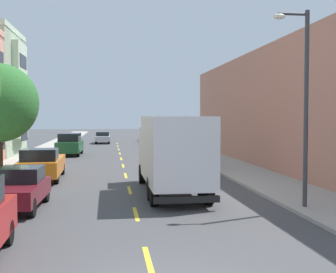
{
  "coord_description": "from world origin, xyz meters",
  "views": [
    {
      "loc": [
        -0.88,
        -8.14,
        3.4
      ],
      "look_at": [
        3.25,
        23.0,
        1.95
      ],
      "focal_mm": 46.91,
      "sensor_mm": 36.0,
      "label": 1
    }
  ],
  "objects_px": {
    "street_tree_second": "(0,103)",
    "parked_sedan_teal": "(153,138)",
    "parked_suv_forest": "(70,144)",
    "parked_sedan_charcoal": "(148,136)",
    "delivery_box_truck": "(172,150)",
    "parked_hatchback_white": "(191,158)",
    "moving_silver_sedan": "(103,137)",
    "parked_pickup_orange": "(42,164)",
    "parked_hatchback_burgundy": "(18,188)",
    "street_lamp": "(302,94)"
  },
  "relations": [
    {
      "from": "street_tree_second",
      "to": "parked_hatchback_white",
      "type": "xyz_separation_m",
      "value": [
        10.66,
        4.31,
        -3.32
      ]
    },
    {
      "from": "delivery_box_truck",
      "to": "parked_hatchback_burgundy",
      "type": "xyz_separation_m",
      "value": [
        -6.03,
        -2.29,
        -1.17
      ]
    },
    {
      "from": "parked_hatchback_burgundy",
      "to": "parked_sedan_teal",
      "type": "height_order",
      "value": "parked_hatchback_burgundy"
    },
    {
      "from": "parked_hatchback_white",
      "to": "moving_silver_sedan",
      "type": "bearing_deg",
      "value": 102.06
    },
    {
      "from": "parked_hatchback_burgundy",
      "to": "street_lamp",
      "type": "bearing_deg",
      "value": -9.05
    },
    {
      "from": "parked_hatchback_white",
      "to": "parked_suv_forest",
      "type": "bearing_deg",
      "value": 126.82
    },
    {
      "from": "parked_hatchback_burgundy",
      "to": "parked_suv_forest",
      "type": "bearing_deg",
      "value": 90.33
    },
    {
      "from": "parked_sedan_teal",
      "to": "street_lamp",
      "type": "bearing_deg",
      "value": -87.57
    },
    {
      "from": "street_lamp",
      "to": "parked_hatchback_burgundy",
      "type": "height_order",
      "value": "street_lamp"
    },
    {
      "from": "street_tree_second",
      "to": "delivery_box_truck",
      "type": "relative_size",
      "value": 0.76
    },
    {
      "from": "street_lamp",
      "to": "moving_silver_sedan",
      "type": "height_order",
      "value": "street_lamp"
    },
    {
      "from": "delivery_box_truck",
      "to": "parked_sedan_charcoal",
      "type": "height_order",
      "value": "delivery_box_truck"
    },
    {
      "from": "street_lamp",
      "to": "delivery_box_truck",
      "type": "relative_size",
      "value": 0.9
    },
    {
      "from": "parked_pickup_orange",
      "to": "parked_sedan_charcoal",
      "type": "bearing_deg",
      "value": 76.13
    },
    {
      "from": "parked_hatchback_burgundy",
      "to": "parked_sedan_teal",
      "type": "relative_size",
      "value": 0.9
    },
    {
      "from": "street_tree_second",
      "to": "parked_sedan_charcoal",
      "type": "relative_size",
      "value": 1.31
    },
    {
      "from": "parked_hatchback_white",
      "to": "street_lamp",
      "type": "bearing_deg",
      "value": -82.26
    },
    {
      "from": "delivery_box_truck",
      "to": "parked_suv_forest",
      "type": "xyz_separation_m",
      "value": [
        -6.15,
        20.05,
        -0.94
      ]
    },
    {
      "from": "street_tree_second",
      "to": "parked_hatchback_white",
      "type": "relative_size",
      "value": 1.48
    },
    {
      "from": "parked_suv_forest",
      "to": "parked_sedan_charcoal",
      "type": "xyz_separation_m",
      "value": [
        8.73,
        21.07,
        -0.24
      ]
    },
    {
      "from": "parked_pickup_orange",
      "to": "delivery_box_truck",
      "type": "bearing_deg",
      "value": -39.62
    },
    {
      "from": "parked_pickup_orange",
      "to": "moving_silver_sedan",
      "type": "distance_m",
      "value": 31.82
    },
    {
      "from": "street_lamp",
      "to": "parked_suv_forest",
      "type": "bearing_deg",
      "value": 113.26
    },
    {
      "from": "street_lamp",
      "to": "parked_suv_forest",
      "type": "relative_size",
      "value": 1.45
    },
    {
      "from": "parked_hatchback_white",
      "to": "parked_pickup_orange",
      "type": "distance_m",
      "value": 9.37
    },
    {
      "from": "delivery_box_truck",
      "to": "parked_sedan_teal",
      "type": "xyz_separation_m",
      "value": [
        2.54,
        34.17,
        -1.18
      ]
    },
    {
      "from": "parked_hatchback_burgundy",
      "to": "parked_hatchback_white",
      "type": "relative_size",
      "value": 1.01
    },
    {
      "from": "parked_suv_forest",
      "to": "parked_pickup_orange",
      "type": "relative_size",
      "value": 0.91
    },
    {
      "from": "street_lamp",
      "to": "parked_suv_forest",
      "type": "height_order",
      "value": "street_lamp"
    },
    {
      "from": "street_lamp",
      "to": "parked_pickup_orange",
      "type": "relative_size",
      "value": 1.31
    },
    {
      "from": "parked_hatchback_white",
      "to": "parked_sedan_teal",
      "type": "relative_size",
      "value": 0.89
    },
    {
      "from": "parked_hatchback_white",
      "to": "delivery_box_truck",
      "type": "bearing_deg",
      "value": -106.02
    },
    {
      "from": "street_tree_second",
      "to": "parked_hatchback_burgundy",
      "type": "height_order",
      "value": "street_tree_second"
    },
    {
      "from": "parked_suv_forest",
      "to": "parked_sedan_charcoal",
      "type": "relative_size",
      "value": 1.07
    },
    {
      "from": "parked_hatchback_white",
      "to": "parked_pickup_orange",
      "type": "bearing_deg",
      "value": -159.09
    },
    {
      "from": "street_lamp",
      "to": "parked_sedan_charcoal",
      "type": "xyz_separation_m",
      "value": [
        -1.58,
        45.03,
        -3.45
      ]
    },
    {
      "from": "parked_sedan_charcoal",
      "to": "street_lamp",
      "type": "bearing_deg",
      "value": -87.99
    },
    {
      "from": "parked_hatchback_white",
      "to": "parked_sedan_charcoal",
      "type": "height_order",
      "value": "parked_hatchback_white"
    },
    {
      "from": "parked_suv_forest",
      "to": "delivery_box_truck",
      "type": "bearing_deg",
      "value": -72.94
    },
    {
      "from": "street_lamp",
      "to": "moving_silver_sedan",
      "type": "xyz_separation_m",
      "value": [
        -7.75,
        40.83,
        -3.45
      ]
    },
    {
      "from": "street_tree_second",
      "to": "parked_sedan_charcoal",
      "type": "height_order",
      "value": "street_tree_second"
    },
    {
      "from": "street_tree_second",
      "to": "parked_suv_forest",
      "type": "xyz_separation_m",
      "value": [
        2.05,
        15.81,
        -3.09
      ]
    },
    {
      "from": "parked_hatchback_white",
      "to": "moving_silver_sedan",
      "type": "height_order",
      "value": "parked_hatchback_white"
    },
    {
      "from": "parked_hatchback_burgundy",
      "to": "parked_hatchback_white",
      "type": "distance_m",
      "value": 13.77
    },
    {
      "from": "parked_sedan_teal",
      "to": "parked_pickup_orange",
      "type": "height_order",
      "value": "parked_pickup_orange"
    },
    {
      "from": "street_tree_second",
      "to": "parked_sedan_teal",
      "type": "height_order",
      "value": "street_tree_second"
    },
    {
      "from": "parked_pickup_orange",
      "to": "parked_hatchback_burgundy",
      "type": "bearing_deg",
      "value": -87.96
    },
    {
      "from": "parked_sedan_teal",
      "to": "parked_pickup_orange",
      "type": "bearing_deg",
      "value": -106.95
    },
    {
      "from": "street_tree_second",
      "to": "street_lamp",
      "type": "height_order",
      "value": "street_lamp"
    },
    {
      "from": "delivery_box_truck",
      "to": "street_lamp",
      "type": "bearing_deg",
      "value": -43.31
    }
  ]
}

